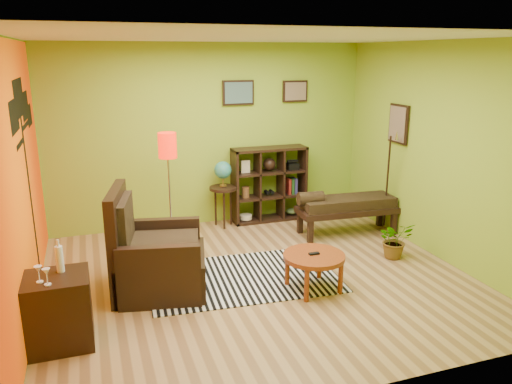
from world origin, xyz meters
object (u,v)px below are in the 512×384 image
object	(u,v)px
side_cabinet	(59,310)
bench	(345,206)
potted_plant	(395,244)
cube_shelf	(270,184)
floor_lamp	(168,156)
globe_table	(223,178)
armchair	(154,260)
coffee_table	(314,259)

from	to	relation	value
side_cabinet	bench	distance (m)	4.32
side_cabinet	potted_plant	world-z (taller)	side_cabinet
side_cabinet	cube_shelf	bearing A→B (deg)	41.74
floor_lamp	globe_table	bearing A→B (deg)	39.27
bench	potted_plant	xyz separation A→B (m)	(0.20, -1.02, -0.25)
floor_lamp	armchair	bearing A→B (deg)	-109.19
coffee_table	potted_plant	world-z (taller)	coffee_table
potted_plant	bench	bearing A→B (deg)	101.10
floor_lamp	globe_table	world-z (taller)	floor_lamp
bench	floor_lamp	bearing A→B (deg)	176.54
globe_table	bench	bearing A→B (deg)	-29.83
globe_table	potted_plant	size ratio (longest dim) A/B	2.08
side_cabinet	floor_lamp	world-z (taller)	floor_lamp
side_cabinet	globe_table	distance (m)	3.59
globe_table	floor_lamp	bearing A→B (deg)	-140.73
globe_table	cube_shelf	size ratio (longest dim) A/B	0.87
side_cabinet	globe_table	bearing A→B (deg)	49.54
floor_lamp	globe_table	size ratio (longest dim) A/B	1.58
side_cabinet	cube_shelf	world-z (taller)	cube_shelf
cube_shelf	potted_plant	bearing A→B (deg)	-63.10
side_cabinet	floor_lamp	distance (m)	2.57
armchair	floor_lamp	bearing A→B (deg)	70.81
globe_table	potted_plant	distance (m)	2.73
globe_table	cube_shelf	xyz separation A→B (m)	(0.80, 0.06, -0.19)
cube_shelf	bench	bearing A→B (deg)	-50.43
floor_lamp	globe_table	distance (m)	1.34
globe_table	cube_shelf	world-z (taller)	cube_shelf
armchair	potted_plant	size ratio (longest dim) A/B	2.42
cube_shelf	side_cabinet	bearing A→B (deg)	-138.26
armchair	coffee_table	bearing A→B (deg)	-18.75
globe_table	potted_plant	xyz separation A→B (m)	(1.82, -1.95, -0.59)
globe_table	armchair	bearing A→B (deg)	-125.39
armchair	globe_table	distance (m)	2.33
floor_lamp	potted_plant	size ratio (longest dim) A/B	3.29
side_cabinet	potted_plant	xyz separation A→B (m)	(4.14, 0.76, -0.15)
cube_shelf	armchair	bearing A→B (deg)	-137.74
floor_lamp	side_cabinet	bearing A→B (deg)	-125.18
side_cabinet	cube_shelf	xyz separation A→B (m)	(3.11, 2.78, 0.25)
armchair	bench	bearing A→B (deg)	17.68
floor_lamp	cube_shelf	distance (m)	2.07
coffee_table	bench	distance (m)	1.96
potted_plant	armchair	bearing A→B (deg)	178.55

